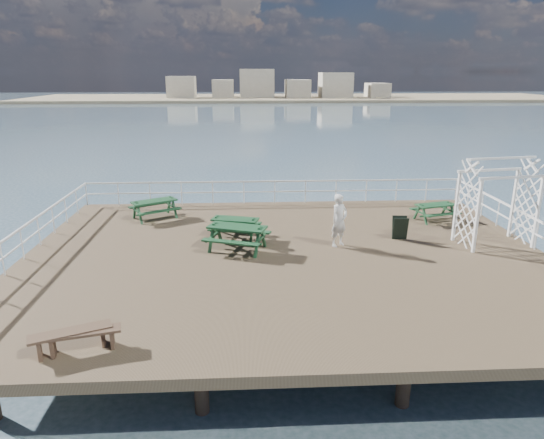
{
  "coord_description": "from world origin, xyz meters",
  "views": [
    {
      "loc": [
        -1.31,
        -15.62,
        6.04
      ],
      "look_at": [
        -0.46,
        0.51,
        1.1
      ],
      "focal_mm": 32.0,
      "sensor_mm": 36.0,
      "label": 1
    }
  ],
  "objects": [
    {
      "name": "picnic_table_d",
      "position": [
        -1.68,
        0.52,
        0.63
      ],
      "size": [
        2.45,
        2.21,
        0.99
      ],
      "rotation": [
        0.0,
        0.0,
        -0.34
      ],
      "color": "#153B1F",
      "rests_on": "ground"
    },
    {
      "name": "sandwich_board",
      "position": [
        4.38,
        1.33,
        0.43
      ],
      "size": [
        0.58,
        0.45,
        0.89
      ],
      "rotation": [
        0.0,
        0.0,
        -0.09
      ],
      "color": "black",
      "rests_on": "ground"
    },
    {
      "name": "picnic_table_b",
      "position": [
        -1.78,
        1.87,
        0.54
      ],
      "size": [
        2.05,
        1.81,
        0.85
      ],
      "rotation": [
        0.0,
        0.0,
        -0.27
      ],
      "color": "#153B1F",
      "rests_on": "ground"
    },
    {
      "name": "picnic_table_c",
      "position": [
        6.6,
        3.63,
        0.51
      ],
      "size": [
        1.93,
        1.71,
        0.8
      ],
      "rotation": [
        0.0,
        0.0,
        0.26
      ],
      "color": "#153B1F",
      "rests_on": "ground"
    },
    {
      "name": "trellis_arbor",
      "position": [
        7.6,
        0.64,
        1.42
      ],
      "size": [
        2.74,
        1.73,
        3.2
      ],
      "rotation": [
        0.0,
        0.0,
        0.15
      ],
      "color": "silver",
      "rests_on": "ground"
    },
    {
      "name": "sea_backdrop",
      "position": [
        12.54,
        134.07,
        -0.51
      ],
      "size": [
        300.0,
        300.0,
        9.2
      ],
      "color": "#3B5764",
      "rests_on": "ground"
    },
    {
      "name": "flat_bench_far",
      "position": [
        -5.06,
        -5.8,
        0.36
      ],
      "size": [
        1.72,
        0.78,
        0.48
      ],
      "rotation": [
        0.0,
        0.0,
        0.24
      ],
      "color": "#4F3B28",
      "rests_on": "ground"
    },
    {
      "name": "railing",
      "position": [
        -0.07,
        2.57,
        0.87
      ],
      "size": [
        17.77,
        13.76,
        1.1
      ],
      "color": "silver",
      "rests_on": "ground"
    },
    {
      "name": "flat_bench_near",
      "position": [
        -5.31,
        -5.8,
        0.38
      ],
      "size": [
        1.79,
        1.06,
        0.51
      ],
      "rotation": [
        0.0,
        0.0,
        0.39
      ],
      "color": "#4F3B28",
      "rests_on": "ground"
    },
    {
      "name": "person",
      "position": [
        1.96,
        0.76,
        0.95
      ],
      "size": [
        0.83,
        0.77,
        1.91
      ],
      "primitive_type": "imported",
      "rotation": [
        0.0,
        0.0,
        0.6
      ],
      "color": "silver",
      "rests_on": "ground"
    },
    {
      "name": "picnic_table_a",
      "position": [
        -5.28,
        4.55,
        0.58
      ],
      "size": [
        2.35,
        2.22,
        0.9
      ],
      "rotation": [
        0.0,
        0.0,
        0.53
      ],
      "color": "#153B1F",
      "rests_on": "ground"
    },
    {
      "name": "ground",
      "position": [
        0.0,
        0.0,
        -0.15
      ],
      "size": [
        18.0,
        14.0,
        0.3
      ],
      "primitive_type": "cube",
      "color": "brown",
      "rests_on": "ground"
    }
  ]
}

